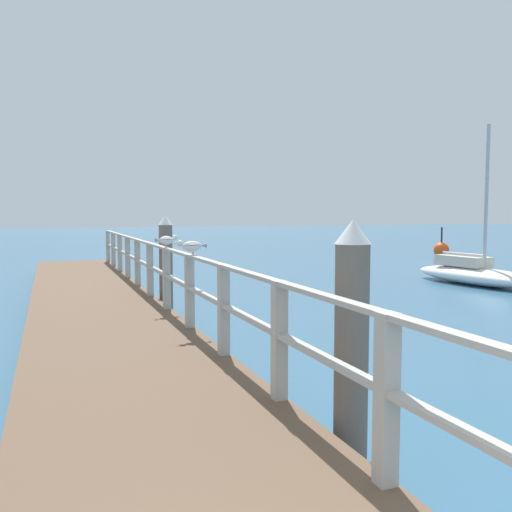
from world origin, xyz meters
name	(u,v)px	position (x,y,z in m)	size (l,w,h in m)	color
pier_deck	(98,316)	(0.00, 9.86, 0.20)	(2.34, 19.72, 0.40)	brown
pier_railing	(158,267)	(1.09, 9.86, 1.06)	(0.12, 18.24, 1.07)	#B2ADA3
dock_piling_near	(351,342)	(1.47, 3.50, 1.02)	(0.29, 0.29, 2.02)	#6B6056
dock_piling_far	(166,263)	(1.47, 10.95, 1.02)	(0.29, 0.29, 2.02)	#6B6056
seagull_foreground	(192,246)	(1.08, 7.21, 1.60)	(0.48, 0.19, 0.21)	white
seagull_background	(167,240)	(1.10, 9.01, 1.60)	(0.46, 0.24, 0.21)	white
boat_0	(476,273)	(10.69, 12.02, 0.32)	(1.74, 4.49, 4.53)	white
channel_buoy	(441,250)	(16.26, 20.23, 0.36)	(0.70, 0.70, 1.40)	#E54C19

